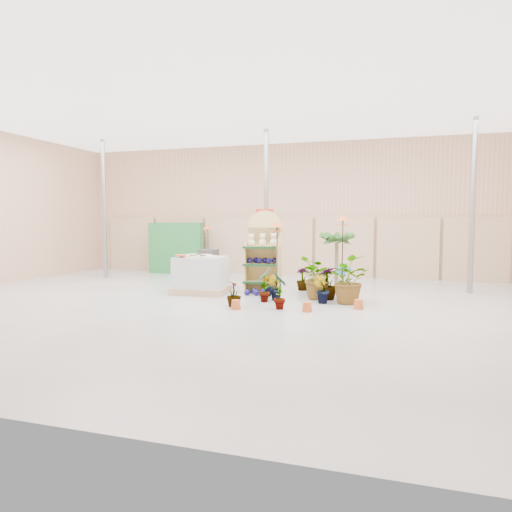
{
  "coord_description": "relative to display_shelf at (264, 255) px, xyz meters",
  "views": [
    {
      "loc": [
        3.61,
        -9.35,
        1.9
      ],
      "look_at": [
        0.3,
        1.5,
        1.0
      ],
      "focal_mm": 32.0,
      "sensor_mm": 36.0,
      "label": 1
    }
  ],
  "objects": [
    {
      "name": "potted_plant_3",
      "position": [
        1.78,
        -0.65,
        -0.59
      ],
      "size": [
        0.62,
        0.62,
        0.78
      ],
      "primitive_type": "imported",
      "rotation": [
        0.0,
        0.0,
        4.01
      ],
      "color": "#23501A",
      "rests_on": "ground"
    },
    {
      "name": "potted_plant_0",
      "position": [
        0.42,
        -1.39,
        -0.58
      ],
      "size": [
        0.36,
        0.47,
        0.8
      ],
      "primitive_type": "imported",
      "rotation": [
        0.0,
        0.0,
        4.9
      ],
      "color": "#23501A",
      "rests_on": "ground"
    },
    {
      "name": "potted_plant_6",
      "position": [
        1.45,
        0.12,
        -0.54
      ],
      "size": [
        1.05,
        1.04,
        0.88
      ],
      "primitive_type": "imported",
      "rotation": [
        0.0,
        0.0,
        5.59
      ],
      "color": "#23501A",
      "rests_on": "ground"
    },
    {
      "name": "gazing_balls_shelf",
      "position": [
        -0.0,
        -0.12,
        -0.14
      ],
      "size": [
        0.79,
        0.27,
        0.15
      ],
      "color": "#100E54",
      "rests_on": "display_shelf"
    },
    {
      "name": "potted_plant_11",
      "position": [
        0.93,
        0.61,
        -0.67
      ],
      "size": [
        0.49,
        0.49,
        0.62
      ],
      "primitive_type": "imported",
      "rotation": [
        0.0,
        0.0,
        3.74
      ],
      "color": "#23501A",
      "rests_on": "ground"
    },
    {
      "name": "offer_sign",
      "position": [
        -0.22,
        0.86,
        0.59
      ],
      "size": [
        0.5,
        0.08,
        2.2
      ],
      "color": "gray",
      "rests_on": "ground"
    },
    {
      "name": "potted_plant_2",
      "position": [
        1.55,
        -0.68,
        -0.47
      ],
      "size": [
        0.81,
        0.93,
        1.02
      ],
      "primitive_type": "imported",
      "rotation": [
        0.0,
        0.0,
        4.7
      ],
      "color": "#23501A",
      "rests_on": "ground"
    },
    {
      "name": "potted_plant_9",
      "position": [
        1.71,
        -1.19,
        -0.66
      ],
      "size": [
        0.4,
        0.35,
        0.65
      ],
      "primitive_type": "imported",
      "rotation": [
        0.0,
        0.0,
        2.96
      ],
      "color": "#23501A",
      "rests_on": "ground"
    },
    {
      "name": "potted_plant_10",
      "position": [
        2.25,
        -1.01,
        -0.44
      ],
      "size": [
        1.25,
        1.28,
        1.08
      ],
      "primitive_type": "imported",
      "rotation": [
        0.0,
        0.0,
        2.17
      ],
      "color": "#23501A",
      "rests_on": "ground"
    },
    {
      "name": "potted_plant_7",
      "position": [
        -0.06,
        -2.15,
        -0.7
      ],
      "size": [
        0.44,
        0.44,
        0.57
      ],
      "primitive_type": "imported",
      "rotation": [
        0.0,
        0.0,
        2.16
      ],
      "color": "#23501A",
      "rests_on": "ground"
    },
    {
      "name": "pallet_stack",
      "position": [
        -1.49,
        -0.68,
        -0.5
      ],
      "size": [
        1.41,
        1.2,
        1.0
      ],
      "rotation": [
        0.0,
        0.0,
        0.06
      ],
      "color": "tan",
      "rests_on": "ground"
    },
    {
      "name": "display_shelf",
      "position": [
        0.0,
        0.0,
        0.0
      ],
      "size": [
        0.98,
        0.7,
        2.15
      ],
      "rotation": [
        0.0,
        0.0,
        0.16
      ],
      "color": "tan",
      "rests_on": "ground"
    },
    {
      "name": "bird_table_back",
      "position": [
        -2.52,
        2.23,
        0.63
      ],
      "size": [
        0.34,
        0.34,
        1.74
      ],
      "color": "black",
      "rests_on": "ground"
    },
    {
      "name": "potted_plant_5",
      "position": [
        0.3,
        -0.63,
        -0.71
      ],
      "size": [
        0.38,
        0.39,
        0.55
      ],
      "primitive_type": "imported",
      "rotation": [
        0.0,
        0.0,
        5.42
      ],
      "color": "#23501A",
      "rests_on": "ground"
    },
    {
      "name": "potted_plant_1",
      "position": [
        0.6,
        -1.12,
        -0.68
      ],
      "size": [
        0.41,
        0.38,
        0.61
      ],
      "primitive_type": "imported",
      "rotation": [
        0.0,
        0.0,
        2.73
      ],
      "color": "#23501A",
      "rests_on": "ground"
    },
    {
      "name": "potted_plant_4",
      "position": [
        2.09,
        -0.12,
        -0.57
      ],
      "size": [
        0.51,
        0.44,
        0.83
      ],
      "primitive_type": "imported",
      "rotation": [
        0.0,
        0.0,
        5.9
      ],
      "color": "#23501A",
      "rests_on": "ground"
    },
    {
      "name": "charcoal_planters",
      "position": [
        -2.13,
        1.33,
        -0.48
      ],
      "size": [
        0.5,
        0.5,
        1.0
      ],
      "color": "#29292A",
      "rests_on": "ground"
    },
    {
      "name": "palm",
      "position": [
        1.81,
        0.76,
        0.44
      ],
      "size": [
        0.7,
        0.7,
        1.67
      ],
      "color": "#776345",
      "rests_on": "ground"
    },
    {
      "name": "bird_table_right",
      "position": [
        2.1,
        -0.47,
        0.9
      ],
      "size": [
        0.34,
        0.34,
        2.02
      ],
      "color": "black",
      "rests_on": "ground"
    },
    {
      "name": "potted_plant_8",
      "position": [
        0.98,
        -2.15,
        -0.59
      ],
      "size": [
        0.45,
        0.5,
        0.79
      ],
      "primitive_type": "imported",
      "rotation": [
        0.0,
        0.0,
        2.07
      ],
      "color": "#23501A",
      "rests_on": "ground"
    },
    {
      "name": "bird_table_front",
      "position": [
        0.65,
        -1.11,
        0.76
      ],
      "size": [
        0.34,
        0.34,
        1.88
      ],
      "color": "black",
      "rests_on": "ground"
    },
    {
      "name": "room",
      "position": [
        -0.32,
        -1.21,
        1.23
      ],
      "size": [
        15.2,
        12.1,
        4.7
      ],
      "color": "gray",
      "rests_on": "ground"
    },
    {
      "name": "gazing_balls_floor",
      "position": [
        -0.0,
        -0.55,
        -0.91
      ],
      "size": [
        0.63,
        0.39,
        0.15
      ],
      "color": "#100E54",
      "rests_on": "ground"
    },
    {
      "name": "trellis_stock",
      "position": [
        -4.12,
        3.08,
        -0.08
      ],
      "size": [
        2.0,
        0.3,
        1.8
      ],
      "primitive_type": "cube",
      "color": "#257234",
      "rests_on": "ground"
    },
    {
      "name": "teddy_bears",
      "position": [
        0.02,
        -0.1,
        0.38
      ],
      "size": [
        0.79,
        0.2,
        0.33
      ],
      "color": "beige",
      "rests_on": "display_shelf"
    }
  ]
}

